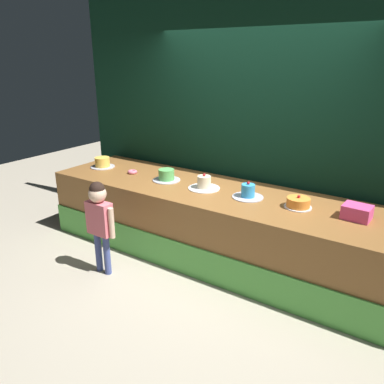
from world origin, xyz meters
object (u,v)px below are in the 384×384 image
cake_far_left (102,163)px  cake_right (298,203)px  donut (132,172)px  cake_left (166,176)px  cake_center_right (248,192)px  pink_box (357,212)px  cake_center_left (204,184)px  child_figure (99,215)px

cake_far_left → cake_right: (2.66, 0.03, -0.01)m
donut → cake_right: size_ratio=0.45×
cake_left → cake_center_right: 1.07m
pink_box → cake_center_right: bearing=-177.9°
cake_far_left → cake_right: bearing=0.6°
donut → cake_center_left: 1.07m
cake_far_left → cake_right: size_ratio=1.19×
pink_box → cake_left: 2.13m
child_figure → cake_center_right: (1.20, 0.98, 0.20)m
cake_left → cake_right: bearing=0.7°
cake_left → cake_center_left: cake_center_left is taller
cake_far_left → cake_center_right: (2.13, 0.01, -0.00)m
cake_far_left → cake_center_left: cake_center_left is taller
cake_center_right → cake_right: size_ratio=1.23×
cake_right → cake_center_left: bearing=-178.6°
cake_left → cake_center_right: bearing=0.2°
pink_box → cake_far_left: (-3.20, -0.05, -0.00)m
cake_left → child_figure: bearing=-97.6°
cake_left → cake_center_left: bearing=-0.7°
cake_far_left → cake_center_left: bearing=0.1°
cake_far_left → cake_center_right: size_ratio=0.97×
donut → cake_center_right: size_ratio=0.37×
child_figure → cake_center_left: 1.19m
cake_far_left → cake_right: cake_far_left is taller
cake_far_left → cake_left: size_ratio=0.96×
pink_box → child_figure: bearing=-155.8°
donut → cake_center_right: 1.60m
cake_left → pink_box: bearing=1.2°
cake_center_left → cake_right: bearing=1.4°
cake_far_left → cake_center_left: 1.60m
cake_far_left → cake_center_right: bearing=0.4°
cake_right → cake_far_left: bearing=-179.4°
cake_left → cake_center_right: (1.07, 0.00, -0.00)m
pink_box → donut: pink_box is taller
pink_box → cake_center_left: size_ratio=0.68×
cake_left → donut: bearing=-178.8°
cake_center_left → cake_right: 1.07m
donut → cake_left: size_ratio=0.37×
child_figure → cake_center_right: bearing=39.2°
cake_far_left → cake_center_left: (1.60, 0.00, -0.00)m
cake_center_left → pink_box: bearing=1.8°
child_figure → cake_far_left: bearing=134.2°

